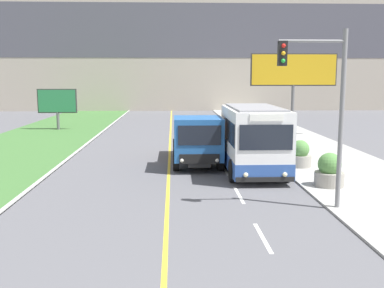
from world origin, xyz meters
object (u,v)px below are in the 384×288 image
object	(u,v)px
billboard_small	(57,102)
planter_round_third	(279,143)
planter_round_near	(329,171)
planter_round_second	(300,155)
traffic_light_mast	(324,97)
city_bus	(254,140)
billboard_large	(294,72)
dump_truck	(197,141)
planter_round_far	(266,134)

from	to	relation	value
billboard_small	planter_round_third	size ratio (longest dim) A/B	2.64
billboard_small	planter_round_near	world-z (taller)	billboard_small
planter_round_second	traffic_light_mast	bearing A→B (deg)	-100.51
city_bus	billboard_small	xyz separation A→B (m)	(-13.57, 18.15, 0.77)
planter_round_third	planter_round_second	bearing A→B (deg)	-88.62
billboard_small	traffic_light_mast	bearing A→B (deg)	-58.13
billboard_large	billboard_small	world-z (taller)	billboard_large
dump_truck	planter_round_third	size ratio (longest dim) A/B	4.92
planter_round_near	planter_round_far	distance (m)	11.98
billboard_large	planter_round_third	size ratio (longest dim) A/B	4.90
billboard_small	planter_round_third	distance (m)	20.63
billboard_large	planter_round_third	distance (m)	9.36
planter_round_second	planter_round_third	bearing A→B (deg)	91.38
traffic_light_mast	billboard_large	size ratio (longest dim) A/B	0.94
dump_truck	planter_round_second	distance (m)	5.17
billboard_large	planter_round_far	bearing A→B (deg)	-125.76
billboard_large	planter_round_third	world-z (taller)	billboard_large
dump_truck	planter_round_third	distance (m)	6.03
city_bus	planter_round_near	world-z (taller)	city_bus
traffic_light_mast	planter_round_near	bearing A→B (deg)	65.16
city_bus	planter_round_second	distance (m)	3.01
planter_round_far	dump_truck	bearing A→B (deg)	-124.41
traffic_light_mast	planter_round_far	bearing A→B (deg)	85.33
billboard_small	dump_truck	bearing A→B (deg)	-55.74
traffic_light_mast	billboard_small	size ratio (longest dim) A/B	1.74
traffic_light_mast	planter_round_far	size ratio (longest dim) A/B	4.48
city_bus	dump_truck	xyz separation A→B (m)	(-2.53, 1.95, -0.30)
city_bus	traffic_light_mast	distance (m)	6.26
dump_truck	planter_round_far	world-z (taller)	dump_truck
dump_truck	billboard_large	distance (m)	14.12
city_bus	planter_round_third	size ratio (longest dim) A/B	4.20
dump_truck	traffic_light_mast	distance (m)	8.91
billboard_large	planter_round_second	xyz separation A→B (m)	(-2.73, -11.88, -4.17)
planter_round_second	planter_round_third	xyz separation A→B (m)	(-0.10, 3.99, -0.00)
traffic_light_mast	planter_round_second	xyz separation A→B (m)	(1.29, 6.98, -3.19)
planter_round_third	dump_truck	bearing A→B (deg)	-146.30
billboard_small	planter_round_far	world-z (taller)	billboard_small
billboard_small	planter_round_near	xyz separation A→B (m)	(16.21, -20.87, -1.69)
dump_truck	planter_round_third	world-z (taller)	dump_truck
billboard_large	billboard_small	distance (m)	19.66
planter_round_far	traffic_light_mast	bearing A→B (deg)	-94.67
billboard_small	planter_round_near	size ratio (longest dim) A/B	2.53
billboard_small	planter_round_second	world-z (taller)	billboard_small
planter_round_second	planter_round_third	distance (m)	4.00
dump_truck	billboard_small	bearing A→B (deg)	124.26
traffic_light_mast	planter_round_near	world-z (taller)	traffic_light_mast
billboard_small	planter_round_near	bearing A→B (deg)	-52.16
planter_round_third	planter_round_far	distance (m)	3.99
planter_round_far	billboard_small	bearing A→B (deg)	151.04
city_bus	planter_round_third	distance (m)	5.90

